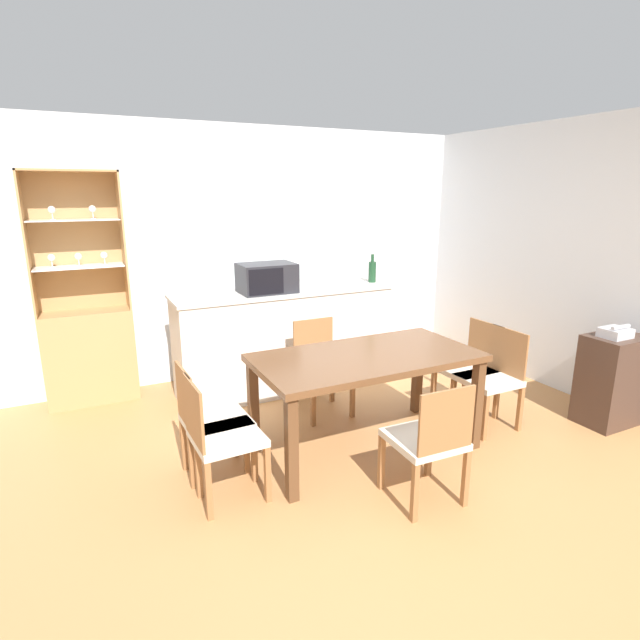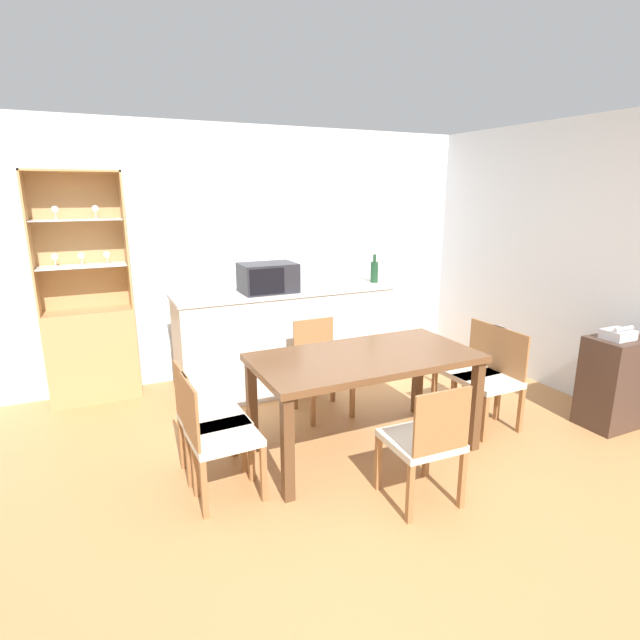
{
  "view_description": "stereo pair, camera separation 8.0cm",
  "coord_description": "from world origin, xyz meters",
  "views": [
    {
      "loc": [
        -1.6,
        -2.4,
        1.91
      ],
      "look_at": [
        0.21,
        1.23,
        0.85
      ],
      "focal_mm": 28.0,
      "sensor_mm": 36.0,
      "label": 1
    },
    {
      "loc": [
        -1.53,
        -2.44,
        1.91
      ],
      "look_at": [
        0.21,
        1.23,
        0.85
      ],
      "focal_mm": 28.0,
      "sensor_mm": 36.0,
      "label": 2
    }
  ],
  "objects": [
    {
      "name": "microwave",
      "position": [
        -0.02,
        1.89,
        1.13
      ],
      "size": [
        0.51,
        0.36,
        0.27
      ],
      "color": "#232328",
      "rests_on": "kitchen_counter"
    },
    {
      "name": "wall_back",
      "position": [
        0.0,
        2.63,
        1.27
      ],
      "size": [
        6.8,
        0.06,
        2.55
      ],
      "color": "silver",
      "rests_on": "ground_plane"
    },
    {
      "name": "dining_chair_side_left_far",
      "position": [
        -0.9,
        0.66,
        0.42
      ],
      "size": [
        0.43,
        0.43,
        0.81
      ],
      "rotation": [
        0.0,
        0.0,
        -1.53
      ],
      "color": "beige",
      "rests_on": "ground_plane"
    },
    {
      "name": "dining_chair_side_right_far",
      "position": [
        1.37,
        0.66,
        0.42
      ],
      "size": [
        0.43,
        0.43,
        0.81
      ],
      "rotation": [
        0.0,
        0.0,
        1.6
      ],
      "color": "beige",
      "rests_on": "ground_plane"
    },
    {
      "name": "side_cabinet",
      "position": [
        2.31,
        0.0,
        0.38
      ],
      "size": [
        0.49,
        0.35,
        0.76
      ],
      "color": "#422D23",
      "rests_on": "ground_plane"
    },
    {
      "name": "dining_table",
      "position": [
        0.24,
        0.53,
        0.66
      ],
      "size": [
        1.63,
        0.84,
        0.75
      ],
      "color": "brown",
      "rests_on": "ground_plane"
    },
    {
      "name": "wine_bottle",
      "position": [
        1.14,
        1.91,
        1.11
      ],
      "size": [
        0.08,
        0.08,
        0.29
      ],
      "color": "#193D23",
      "rests_on": "kitchen_counter"
    },
    {
      "name": "dining_chair_head_far",
      "position": [
        0.24,
        1.27,
        0.42
      ],
      "size": [
        0.42,
        0.42,
        0.81
      ],
      "rotation": [
        0.0,
        0.0,
        3.14
      ],
      "color": "beige",
      "rests_on": "ground_plane"
    },
    {
      "name": "dining_chair_head_near",
      "position": [
        0.23,
        -0.21,
        0.42
      ],
      "size": [
        0.43,
        0.43,
        0.81
      ],
      "rotation": [
        0.0,
        0.0,
        -0.04
      ],
      "color": "beige",
      "rests_on": "ground_plane"
    },
    {
      "name": "wall_right",
      "position": [
        2.58,
        0.3,
        1.27
      ],
      "size": [
        0.06,
        4.6,
        2.55
      ],
      "color": "silver",
      "rests_on": "ground_plane"
    },
    {
      "name": "ground_plane",
      "position": [
        0.0,
        0.0,
        0.0
      ],
      "size": [
        18.0,
        18.0,
        0.0
      ],
      "primitive_type": "plane",
      "color": "#B27A47"
    },
    {
      "name": "display_cabinet",
      "position": [
        -1.56,
        2.45,
        0.61
      ],
      "size": [
        0.77,
        0.32,
        2.08
      ],
      "color": "tan",
      "rests_on": "ground_plane"
    },
    {
      "name": "dining_chair_side_left_near",
      "position": [
        -0.9,
        0.41,
        0.42
      ],
      "size": [
        0.43,
        0.43,
        0.81
      ],
      "rotation": [
        0.0,
        0.0,
        -1.53
      ],
      "color": "beige",
      "rests_on": "ground_plane"
    },
    {
      "name": "kitchen_counter",
      "position": [
        0.17,
        1.93,
        0.5
      ],
      "size": [
        2.13,
        0.56,
        0.99
      ],
      "color": "silver",
      "rests_on": "ground_plane"
    },
    {
      "name": "telephone",
      "position": [
        2.25,
        -0.01,
        0.8
      ],
      "size": [
        0.22,
        0.18,
        0.11
      ],
      "color": "#B7B7BC",
      "rests_on": "side_cabinet"
    },
    {
      "name": "dining_chair_side_right_near",
      "position": [
        1.37,
        0.41,
        0.42
      ],
      "size": [
        0.42,
        0.42,
        0.81
      ],
      "rotation": [
        0.0,
        0.0,
        1.56
      ],
      "color": "beige",
      "rests_on": "ground_plane"
    }
  ]
}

